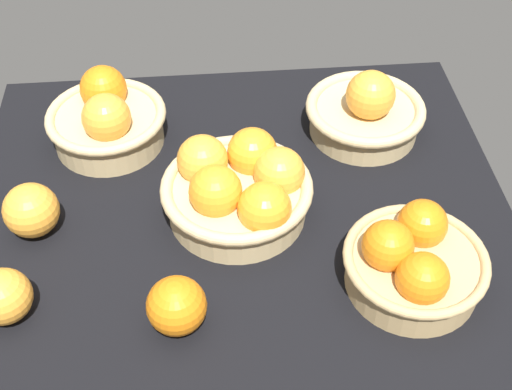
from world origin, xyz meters
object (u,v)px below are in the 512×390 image
basket_center (239,188)px  loose_orange_side_gap (3,296)px  basket_far_left (413,262)px  basket_near_left (365,112)px  loose_orange_front_gap (31,210)px  loose_orange_back_gap (177,306)px  basket_near_right (107,119)px

basket_center → loose_orange_side_gap: 36.32cm
basket_far_left → basket_near_left: (-0.18, -33.19, -0.15)cm
loose_orange_front_gap → loose_orange_back_gap: loose_orange_front_gap is taller
basket_center → basket_near_right: bearing=-41.9°
loose_orange_front_gap → loose_orange_back_gap: 28.48cm
basket_near_right → loose_orange_back_gap: (-11.38, 38.82, -0.75)cm
basket_far_left → loose_orange_side_gap: bearing=0.5°
basket_near_left → loose_orange_back_gap: (32.47, 37.32, -0.30)cm
basket_near_left → loose_orange_front_gap: (53.72, 18.37, -0.17)cm
basket_near_right → loose_orange_back_gap: bearing=106.3°
basket_center → loose_orange_side_gap: size_ratio=3.00×
loose_orange_back_gap → basket_near_right: bearing=-73.7°
basket_near_left → loose_orange_front_gap: basket_near_left is taller
basket_far_left → loose_orange_side_gap: basket_far_left is taller
loose_orange_front_gap → basket_near_right: bearing=-116.4°
loose_orange_front_gap → loose_orange_back_gap: size_ratio=1.03×
basket_near_left → basket_near_right: bearing=-2.0°
basket_far_left → basket_near_left: size_ratio=0.98×
basket_near_left → loose_orange_back_gap: basket_near_left is taller
loose_orange_side_gap → basket_near_right: bearing=-107.9°
loose_orange_side_gap → basket_near_left: bearing=-148.6°
basket_center → loose_orange_side_gap: (32.39, 16.38, -1.18)cm
basket_near_right → loose_orange_side_gap: 37.01cm
basket_center → basket_far_left: (-22.67, 15.88, -0.56)cm
basket_center → basket_far_left: 27.68cm
basket_far_left → loose_orange_back_gap: 32.55cm
loose_orange_front_gap → basket_far_left: bearing=164.5°
basket_center → basket_far_left: basket_center is taller
loose_orange_back_gap → loose_orange_side_gap: (22.77, -3.62, -0.17)cm
basket_far_left → loose_orange_side_gap: size_ratio=2.61×
basket_center → basket_near_right: 28.20cm
loose_orange_back_gap → loose_orange_side_gap: 23.06cm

